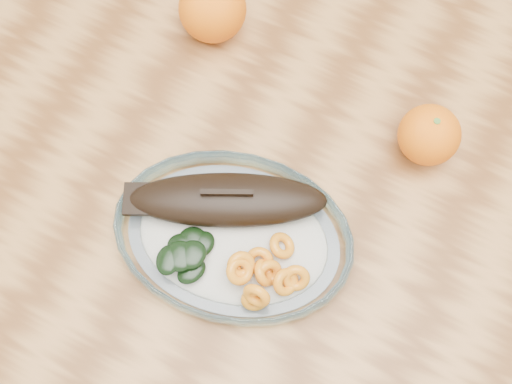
# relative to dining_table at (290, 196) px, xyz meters

# --- Properties ---
(ground) EXTENTS (3.00, 3.00, 0.00)m
(ground) POSITION_rel_dining_table_xyz_m (0.00, 0.00, -0.65)
(ground) COLOR slate
(ground) RESTS_ON ground
(dining_table) EXTENTS (1.20, 0.80, 0.75)m
(dining_table) POSITION_rel_dining_table_xyz_m (0.00, 0.00, 0.00)
(dining_table) COLOR brown
(dining_table) RESTS_ON ground
(plated_meal) EXTENTS (0.61, 0.61, 0.08)m
(plated_meal) POSITION_rel_dining_table_xyz_m (-0.03, -0.11, 0.12)
(plated_meal) COLOR white
(plated_meal) RESTS_ON dining_table
(orange_left) EXTENTS (0.09, 0.09, 0.09)m
(orange_left) POSITION_rel_dining_table_xyz_m (-0.19, 0.14, 0.14)
(orange_left) COLOR #F64305
(orange_left) RESTS_ON dining_table
(orange_right) EXTENTS (0.08, 0.08, 0.08)m
(orange_right) POSITION_rel_dining_table_xyz_m (0.13, 0.10, 0.14)
(orange_right) COLOR #F64305
(orange_right) RESTS_ON dining_table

